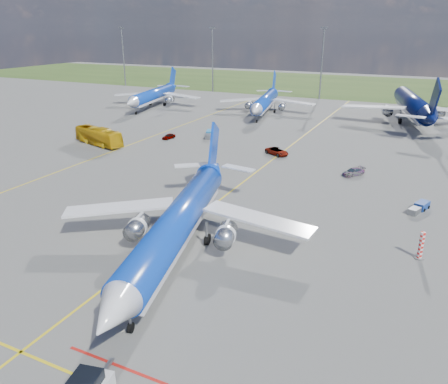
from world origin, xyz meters
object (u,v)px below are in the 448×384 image
at_px(apron_bus, 99,136).
at_px(bg_jet_n, 410,121).
at_px(warning_post, 421,246).
at_px(bg_jet_nnw, 265,114).
at_px(service_car_c, 353,172).
at_px(baggage_tug_c, 210,134).
at_px(main_airliner, 179,253).
at_px(service_car_b, 277,151).
at_px(service_car_a, 169,136).
at_px(bg_jet_nw, 154,107).
at_px(baggage_tug_w, 419,207).

bearing_deg(apron_bus, bg_jet_n, -31.14).
bearing_deg(warning_post, bg_jet_nnw, 121.94).
bearing_deg(bg_jet_nnw, service_car_c, -65.40).
xyz_separation_m(warning_post, baggage_tug_c, (-44.41, 38.34, -0.93)).
bearing_deg(service_car_c, warning_post, -32.38).
xyz_separation_m(warning_post, apron_bus, (-61.70, 22.48, 0.26)).
distance_m(warning_post, bg_jet_nnw, 81.30).
xyz_separation_m(apron_bus, service_car_c, (50.56, 2.34, -1.16)).
height_order(apron_bus, service_car_c, apron_bus).
height_order(warning_post, bg_jet_nnw, bg_jet_nnw).
relative_size(main_airliner, service_car_b, 8.16).
xyz_separation_m(service_car_a, service_car_b, (25.14, -1.84, 0.11)).
distance_m(main_airliner, service_car_b, 40.87).
distance_m(warning_post, service_car_c, 27.23).
relative_size(main_airliner, apron_bus, 3.14).
bearing_deg(warning_post, bg_jet_nw, 139.78).
relative_size(warning_post, service_car_b, 0.62).
bearing_deg(service_car_c, main_airliner, -75.80).
bearing_deg(bg_jet_n, service_car_c, 70.81).
distance_m(bg_jet_nw, baggage_tug_w, 92.22).
bearing_deg(apron_bus, baggage_tug_w, -82.58).
height_order(bg_jet_nnw, service_car_c, bg_jet_nnw).
distance_m(service_car_a, service_car_b, 25.21).
bearing_deg(baggage_tug_w, baggage_tug_c, 170.15).
distance_m(bg_jet_nnw, baggage_tug_c, 30.68).
height_order(main_airliner, service_car_a, main_airliner).
distance_m(bg_jet_n, service_car_b, 48.65).
bearing_deg(apron_bus, bg_jet_nnw, -6.29).
relative_size(bg_jet_nnw, baggage_tug_c, 6.70).
relative_size(warning_post, baggage_tug_w, 0.66).
relative_size(service_car_b, baggage_tug_c, 0.86).
relative_size(warning_post, apron_bus, 0.24).
relative_size(warning_post, bg_jet_nw, 0.08).
bearing_deg(main_airliner, apron_bus, 125.80).
relative_size(bg_jet_nw, apron_bus, 3.05).
height_order(bg_jet_nw, baggage_tug_c, bg_jet_nw).
bearing_deg(baggage_tug_w, warning_post, -67.54).
relative_size(apron_bus, baggage_tug_w, 2.77).
xyz_separation_m(bg_jet_nnw, baggage_tug_c, (-1.42, -30.65, 0.57)).
distance_m(service_car_b, baggage_tug_c, 19.52).
relative_size(service_car_c, baggage_tug_c, 0.73).
bearing_deg(baggage_tug_c, service_car_a, -161.28).
xyz_separation_m(bg_jet_nnw, apron_bus, (-18.71, -46.50, 1.76)).
xyz_separation_m(bg_jet_nw, apron_bus, (15.44, -42.76, 1.76)).
height_order(service_car_a, baggage_tug_c, baggage_tug_c).
bearing_deg(service_car_b, warning_post, -111.71).
bearing_deg(service_car_c, baggage_tug_c, -168.67).
relative_size(service_car_a, service_car_c, 0.80).
bearing_deg(bg_jet_n, main_airliner, 65.28).
distance_m(bg_jet_nw, main_airliner, 92.40).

